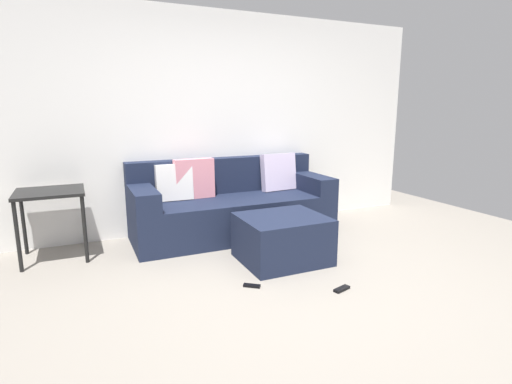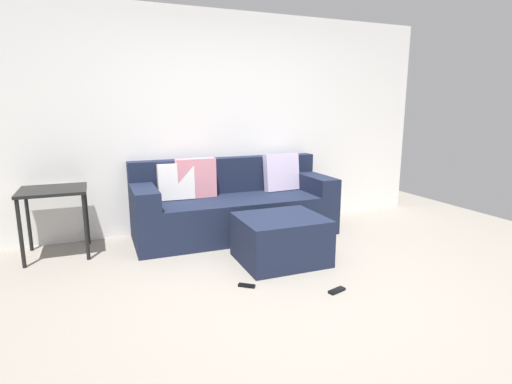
{
  "view_description": "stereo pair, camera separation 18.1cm",
  "coord_description": "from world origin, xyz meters",
  "px_view_note": "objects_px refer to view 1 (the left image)",
  "views": [
    {
      "loc": [
        -1.66,
        -2.51,
        1.48
      ],
      "look_at": [
        0.05,
        1.28,
        0.61
      ],
      "focal_mm": 28.2,
      "sensor_mm": 36.0,
      "label": 1
    },
    {
      "loc": [
        -1.49,
        -2.58,
        1.48
      ],
      "look_at": [
        0.05,
        1.28,
        0.61
      ],
      "focal_mm": 28.2,
      "sensor_mm": 36.0,
      "label": 2
    }
  ],
  "objects_px": {
    "couch_sectional": "(232,206)",
    "remote_by_storage_bin": "(252,286)",
    "side_table": "(50,201)",
    "ottoman": "(282,239)",
    "remote_near_ottoman": "(342,289)"
  },
  "relations": [
    {
      "from": "side_table",
      "to": "remote_near_ottoman",
      "type": "distance_m",
      "value": 2.88
    },
    {
      "from": "couch_sectional",
      "to": "remote_near_ottoman",
      "type": "height_order",
      "value": "couch_sectional"
    },
    {
      "from": "remote_near_ottoman",
      "to": "remote_by_storage_bin",
      "type": "distance_m",
      "value": 0.75
    },
    {
      "from": "side_table",
      "to": "remote_by_storage_bin",
      "type": "distance_m",
      "value": 2.17
    },
    {
      "from": "couch_sectional",
      "to": "remote_near_ottoman",
      "type": "bearing_deg",
      "value": -80.97
    },
    {
      "from": "couch_sectional",
      "to": "side_table",
      "type": "bearing_deg",
      "value": -179.74
    },
    {
      "from": "remote_near_ottoman",
      "to": "remote_by_storage_bin",
      "type": "relative_size",
      "value": 1.1
    },
    {
      "from": "remote_by_storage_bin",
      "to": "remote_near_ottoman",
      "type": "bearing_deg",
      "value": 8.97
    },
    {
      "from": "remote_by_storage_bin",
      "to": "couch_sectional",
      "type": "bearing_deg",
      "value": 113.6
    },
    {
      "from": "ottoman",
      "to": "side_table",
      "type": "xyz_separation_m",
      "value": [
        -2.04,
        0.99,
        0.37
      ]
    },
    {
      "from": "ottoman",
      "to": "remote_by_storage_bin",
      "type": "relative_size",
      "value": 5.58
    },
    {
      "from": "ottoman",
      "to": "side_table",
      "type": "distance_m",
      "value": 2.3
    },
    {
      "from": "side_table",
      "to": "remote_by_storage_bin",
      "type": "relative_size",
      "value": 4.81
    },
    {
      "from": "couch_sectional",
      "to": "side_table",
      "type": "xyz_separation_m",
      "value": [
        -1.89,
        -0.01,
        0.25
      ]
    },
    {
      "from": "couch_sectional",
      "to": "remote_by_storage_bin",
      "type": "distance_m",
      "value": 1.52
    }
  ]
}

